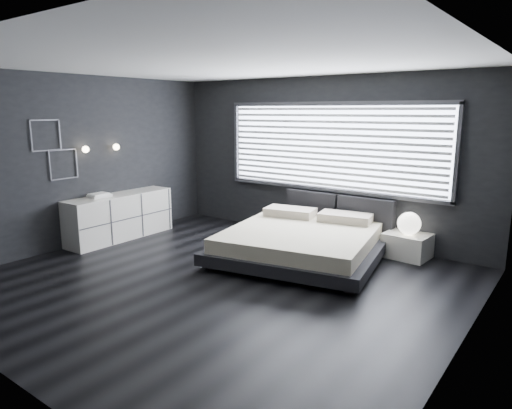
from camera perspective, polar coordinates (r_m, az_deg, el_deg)
The scene contains 12 objects.
room at distance 5.81m, azimuth -5.01°, elevation 3.46°, with size 6.04×6.00×2.80m.
window at distance 7.90m, azimuth 9.25°, elevation 7.07°, with size 4.14×0.09×1.52m.
headboard at distance 7.90m, azimuth 10.18°, elevation -0.59°, with size 1.96×0.16×0.52m.
sconce_near at distance 8.01m, azimuth -20.54°, elevation 6.48°, with size 0.18×0.11×0.11m.
sconce_far at distance 8.35m, azimuth -17.08°, elevation 6.89°, with size 0.18×0.11×0.11m.
wall_art_upper at distance 7.77m, azimuth -24.78°, elevation 7.86°, with size 0.01×0.48×0.48m.
wall_art_lower at distance 7.93m, azimuth -22.91°, elevation 4.65°, with size 0.01×0.48×0.48m.
bed at distance 6.95m, azimuth 5.59°, elevation -4.62°, with size 2.71×2.63×0.60m.
nightstand at distance 7.41m, azimuth 18.37°, elevation -4.88°, with size 0.64×0.54×0.38m, color white.
orb_lamp at distance 7.28m, azimuth 18.60°, elevation -2.26°, with size 0.35×0.35×0.35m, color white.
dresser at distance 8.39m, azimuth -16.68°, elevation -1.41°, with size 0.59×1.99×0.79m.
book_stack at distance 8.11m, azimuth -19.01°, elevation 1.09°, with size 0.28×0.36×0.07m.
Camera 1 is at (3.82, -4.30, 2.23)m, focal length 32.00 mm.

